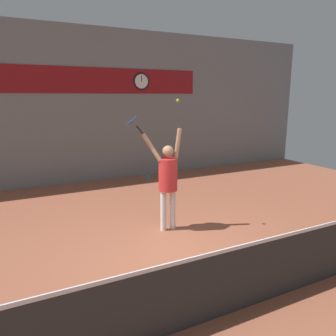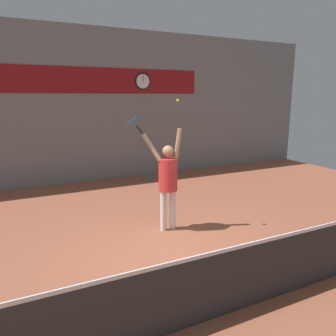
# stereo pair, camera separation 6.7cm
# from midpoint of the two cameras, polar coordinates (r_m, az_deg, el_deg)

# --- Properties ---
(ground_plane) EXTENTS (18.00, 18.00, 0.00)m
(ground_plane) POSITION_cam_midpoint_polar(r_m,az_deg,el_deg) (5.84, 2.20, -16.54)
(ground_plane) COLOR #9E563D
(back_wall) EXTENTS (18.00, 0.10, 5.00)m
(back_wall) POSITION_cam_midpoint_polar(r_m,az_deg,el_deg) (11.17, -13.70, 10.39)
(back_wall) COLOR slate
(back_wall) RESTS_ON ground_plane
(sponsor_banner) EXTENTS (7.99, 0.02, 0.82)m
(sponsor_banner) POSITION_cam_midpoint_polar(r_m,az_deg,el_deg) (11.12, -13.86, 14.62)
(sponsor_banner) COLOR maroon
(scoreboard_clock) EXTENTS (0.58, 0.05, 0.58)m
(scoreboard_clock) POSITION_cam_midpoint_polar(r_m,az_deg,el_deg) (11.68, -4.23, 14.82)
(scoreboard_clock) COLOR white
(court_net) EXTENTS (7.90, 0.07, 1.06)m
(court_net) POSITION_cam_midpoint_polar(r_m,az_deg,el_deg) (4.57, 11.16, -18.51)
(court_net) COLOR #333333
(court_net) RESTS_ON ground_plane
(tennis_player) EXTENTS (0.82, 0.48, 2.18)m
(tennis_player) POSITION_cam_midpoint_polar(r_m,az_deg,el_deg) (6.88, 0.24, -1.67)
(tennis_player) COLOR white
(tennis_player) RESTS_ON ground_plane
(tennis_racket) EXTENTS (0.39, 0.37, 0.38)m
(tennis_racket) POSITION_cam_midpoint_polar(r_m,az_deg,el_deg) (6.73, -5.87, 8.07)
(tennis_racket) COLOR black
(tennis_ball) EXTENTS (0.07, 0.07, 0.07)m
(tennis_ball) POSITION_cam_midpoint_polar(r_m,az_deg,el_deg) (6.69, 2.04, 11.67)
(tennis_ball) COLOR #CCDB2D
(water_bottle) EXTENTS (0.07, 0.07, 0.27)m
(water_bottle) POSITION_cam_midpoint_polar(r_m,az_deg,el_deg) (11.19, -3.17, -1.58)
(water_bottle) COLOR #198CCC
(water_bottle) RESTS_ON ground_plane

